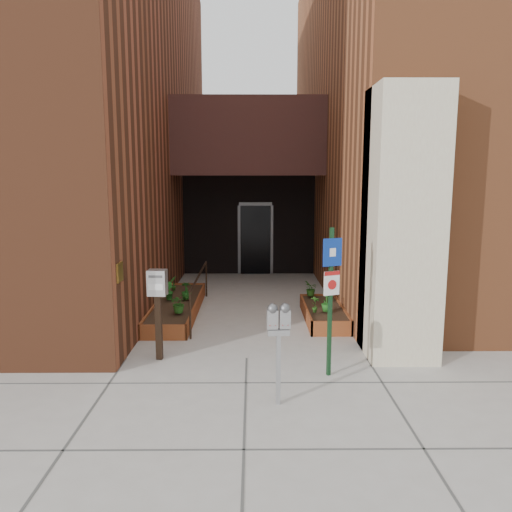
{
  "coord_description": "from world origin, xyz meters",
  "views": [
    {
      "loc": [
        0.09,
        -7.9,
        3.0
      ],
      "look_at": [
        0.17,
        1.8,
        1.43
      ],
      "focal_mm": 35.0,
      "sensor_mm": 36.0,
      "label": 1
    }
  ],
  "objects": [
    {
      "name": "planter_right",
      "position": [
        1.6,
        2.2,
        0.13
      ],
      "size": [
        0.8,
        2.2,
        0.3
      ],
      "color": "maroon",
      "rests_on": "ground"
    },
    {
      "name": "planter_left",
      "position": [
        -1.55,
        2.7,
        0.13
      ],
      "size": [
        0.9,
        3.6,
        0.3
      ],
      "color": "maroon",
      "rests_on": "ground"
    },
    {
      "name": "sign_post",
      "position": [
        1.26,
        -0.72,
        1.39
      ],
      "size": [
        0.29,
        0.14,
        2.26
      ],
      "color": "#13351A",
      "rests_on": "ground"
    },
    {
      "name": "architecture",
      "position": [
        -0.18,
        6.89,
        4.98
      ],
      "size": [
        20.0,
        14.6,
        10.0
      ],
      "color": "brown",
      "rests_on": "ground"
    },
    {
      "name": "parking_meter",
      "position": [
        0.44,
        -1.67,
        1.07
      ],
      "size": [
        0.31,
        0.15,
        1.38
      ],
      "color": "#969698",
      "rests_on": "ground"
    },
    {
      "name": "shrub_left_d",
      "position": [
        -1.78,
        3.69,
        0.47
      ],
      "size": [
        0.23,
        0.23,
        0.34
      ],
      "primitive_type": "imported",
      "rotation": [
        0.0,
        0.0,
        5.07
      ],
      "color": "#23601B",
      "rests_on": "planter_left"
    },
    {
      "name": "shrub_right_b",
      "position": [
        1.35,
        1.72,
        0.47
      ],
      "size": [
        0.24,
        0.24,
        0.34
      ],
      "primitive_type": "imported",
      "rotation": [
        0.0,
        0.0,
        2.62
      ],
      "color": "#245217",
      "rests_on": "planter_right"
    },
    {
      "name": "shrub_left_a",
      "position": [
        -1.36,
        1.73,
        0.5
      ],
      "size": [
        0.48,
        0.48,
        0.39
      ],
      "primitive_type": "imported",
      "rotation": [
        0.0,
        0.0,
        0.49
      ],
      "color": "#235B1A",
      "rests_on": "planter_left"
    },
    {
      "name": "shrub_left_b",
      "position": [
        -1.75,
        2.81,
        0.5
      ],
      "size": [
        0.3,
        0.3,
        0.39
      ],
      "primitive_type": "imported",
      "rotation": [
        0.0,
        0.0,
        2.45
      ],
      "color": "#1B611C",
      "rests_on": "planter_left"
    },
    {
      "name": "shrub_right_a",
      "position": [
        1.59,
        1.81,
        0.49
      ],
      "size": [
        0.24,
        0.24,
        0.38
      ],
      "primitive_type": "imported",
      "rotation": [
        0.0,
        0.0,
        1.41
      ],
      "color": "#21631C",
      "rests_on": "planter_right"
    },
    {
      "name": "shrub_right_c",
      "position": [
        1.43,
        3.1,
        0.47
      ],
      "size": [
        0.31,
        0.31,
        0.35
      ],
      "primitive_type": "imported",
      "rotation": [
        0.0,
        0.0,
        4.71
      ],
      "color": "#255B1A",
      "rests_on": "planter_right"
    },
    {
      "name": "handrail",
      "position": [
        -1.05,
        2.65,
        0.75
      ],
      "size": [
        0.04,
        3.34,
        0.9
      ],
      "color": "black",
      "rests_on": "ground"
    },
    {
      "name": "shrub_left_c",
      "position": [
        -1.36,
        2.85,
        0.5
      ],
      "size": [
        0.24,
        0.24,
        0.39
      ],
      "primitive_type": "imported",
      "rotation": [
        0.0,
        0.0,
        3.24
      ],
      "color": "#195117",
      "rests_on": "planter_left"
    },
    {
      "name": "payment_dropbox",
      "position": [
        -1.44,
        -0.02,
        1.08
      ],
      "size": [
        0.31,
        0.25,
        1.5
      ],
      "color": "black",
      "rests_on": "ground"
    },
    {
      "name": "ground",
      "position": [
        0.0,
        0.0,
        0.0
      ],
      "size": [
        80.0,
        80.0,
        0.0
      ],
      "primitive_type": "plane",
      "color": "#9E9991",
      "rests_on": "ground"
    }
  ]
}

